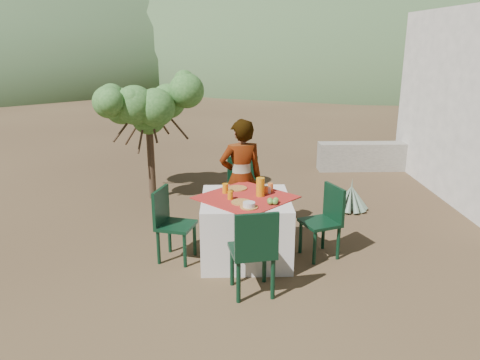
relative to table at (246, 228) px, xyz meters
name	(u,v)px	position (x,y,z in m)	size (l,w,h in m)	color
ground	(190,242)	(-0.70, 0.43, -0.38)	(160.00, 160.00, 0.00)	#362518
table	(246,228)	(0.00, 0.00, 0.00)	(1.30, 1.30, 0.76)	beige
chair_far	(244,187)	(0.02, 1.15, 0.14)	(0.48, 0.48, 0.93)	black
chair_near	(254,249)	(0.05, -0.89, 0.14)	(0.50, 0.50, 0.94)	black
chair_left	(170,221)	(-0.88, -0.02, 0.10)	(0.50, 0.50, 0.87)	black
chair_right	(326,218)	(0.95, 0.03, 0.10)	(0.52, 0.52, 0.87)	black
person	(241,178)	(-0.03, 0.70, 0.40)	(0.57, 0.37, 1.56)	#8C6651
shrub_tree	(152,112)	(-1.38, 2.27, 1.03)	(1.52, 1.49, 1.78)	#422E21
agave	(351,198)	(1.67, 1.57, -0.19)	(0.53, 0.52, 0.56)	slate
stone_wall	(384,156)	(2.90, 3.83, -0.10)	(2.60, 0.35, 0.55)	gray
hill_near_right	(358,69)	(11.30, 36.43, -0.38)	(48.00, 48.00, 20.00)	#344929
hill_far_center	(189,61)	(-4.70, 52.43, -0.38)	(60.00, 60.00, 24.00)	slate
hill_far_right	(480,63)	(27.30, 46.43, -0.38)	(36.00, 36.00, 14.00)	slate
plate_far	(237,188)	(-0.09, 0.31, 0.39)	(0.24, 0.24, 0.01)	brown
plate_near	(241,202)	(-0.06, -0.20, 0.39)	(0.23, 0.23, 0.01)	brown
glass_far	(225,188)	(-0.24, 0.15, 0.44)	(0.07, 0.07, 0.11)	orange
glass_near	(230,195)	(-0.18, -0.08, 0.43)	(0.06, 0.06, 0.10)	orange
juice_pitcher	(260,187)	(0.17, 0.03, 0.49)	(0.10, 0.10, 0.22)	orange
bowl_plate	(249,207)	(0.02, -0.36, 0.39)	(0.20, 0.20, 0.01)	brown
white_bowl	(249,204)	(0.02, -0.36, 0.42)	(0.13, 0.13, 0.05)	silver
jar_left	(266,190)	(0.24, 0.12, 0.43)	(0.06, 0.06, 0.09)	orange
jar_right	(271,187)	(0.30, 0.20, 0.43)	(0.06, 0.06, 0.10)	orange
napkin_holder	(268,190)	(0.27, 0.13, 0.42)	(0.06, 0.03, 0.08)	silver
fruit_cluster	(273,201)	(0.29, -0.25, 0.42)	(0.13, 0.12, 0.07)	#558A32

